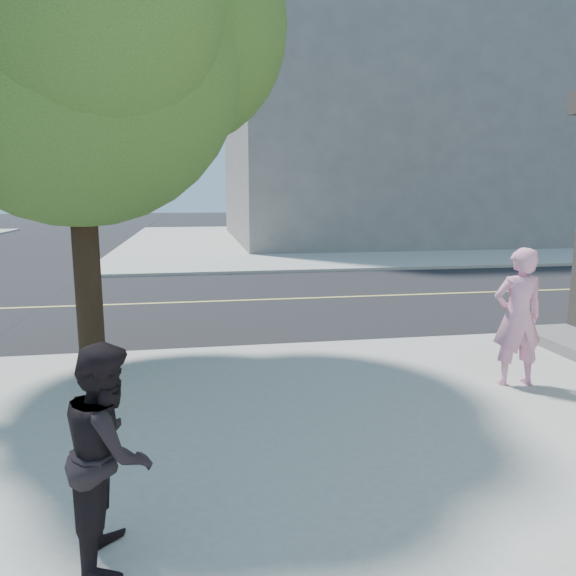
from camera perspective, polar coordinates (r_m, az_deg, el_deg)
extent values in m
plane|color=black|center=(9.68, -25.73, -7.14)|extent=(140.00, 140.00, 0.00)
cube|color=black|center=(13.93, -20.79, -1.78)|extent=(140.00, 9.00, 0.01)
cube|color=#9F9F98|center=(32.38, 9.71, 5.15)|extent=(29.00, 25.00, 0.12)
cube|color=slate|center=(33.21, 10.63, 17.46)|extent=(18.00, 16.00, 14.00)
imported|color=pink|center=(7.83, 23.09, -2.84)|extent=(0.71, 0.49, 1.86)
imported|color=black|center=(4.14, -18.33, -16.00)|extent=(0.62, 0.78, 1.56)
cylinder|color=black|center=(8.26, -20.60, 4.57)|extent=(0.37, 0.37, 3.75)
sphere|color=#466D28|center=(8.43, -21.71, 21.72)|extent=(4.58, 4.58, 4.58)
sphere|color=#466D28|center=(9.05, -12.52, 25.37)|extent=(3.54, 3.54, 3.54)
sphere|color=#466D28|center=(9.65, -27.64, 24.81)|extent=(3.33, 3.33, 3.33)
sphere|color=#466D28|center=(7.34, -20.33, 26.22)|extent=(3.12, 3.12, 3.12)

